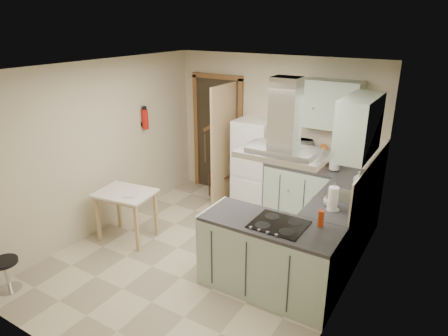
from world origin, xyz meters
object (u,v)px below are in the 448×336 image
Objects in this scene: peninsula at (269,257)px; extractor_hood at (283,154)px; fridge at (255,164)px; bentwood_chair at (221,175)px; stool at (7,275)px; drop_leaf_table at (127,215)px; microwave at (292,151)px.

extractor_hood reaches higher than peninsula.
extractor_hood reaches higher than fridge.
peninsula is at bearing -23.08° from bentwood_chair.
extractor_hood is 2.23× the size of stool.
peninsula is 1.72× the size of extractor_hood.
peninsula is 2.26m from drop_leaf_table.
microwave is (-0.70, 2.04, -0.65)m from extractor_hood.
bentwood_chair is (-1.99, 1.96, -1.30)m from extractor_hood.
bentwood_chair is at bearing 78.26° from stool.
bentwood_chair is at bearing 163.73° from microwave.
extractor_hood is 1.08× the size of bentwood_chair.
fridge reaches higher than drop_leaf_table.
fridge is 3.88m from stool.
stool is 4.25m from microwave.
microwave is at bearing 5.26° from fridge.
stool is at bearing -149.67° from extractor_hood.
stool is (-0.37, -1.61, -0.17)m from drop_leaf_table.
peninsula is at bearing 31.27° from stool.
extractor_hood is at bearing 0.00° from peninsula.
microwave is (-0.60, 2.04, 0.62)m from peninsula.
fridge reaches higher than peninsula.
bentwood_chair is 1.44m from microwave.
extractor_hood is 2.25m from microwave.
peninsula is 1.27m from extractor_hood.
fridge is 2.25m from drop_leaf_table.
drop_leaf_table is at bearing -117.79° from fridge.
bentwood_chair is 2.06× the size of stool.
peninsula reaches higher than drop_leaf_table.
bentwood_chair is at bearing 135.31° from extractor_hood.
bentwood_chair is at bearing 71.40° from drop_leaf_table.
drop_leaf_table is 1.98m from bentwood_chair.
microwave reaches higher than stool.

